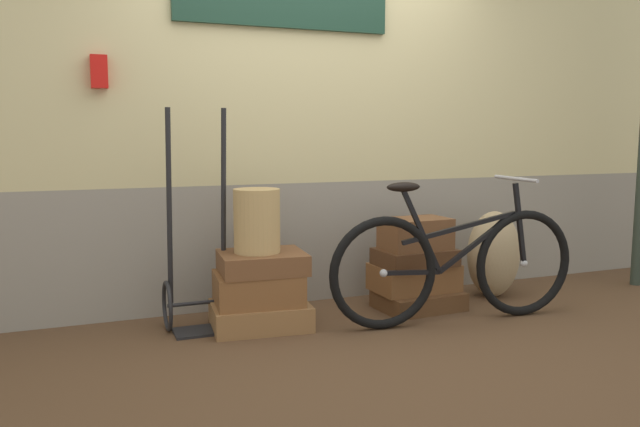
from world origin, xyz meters
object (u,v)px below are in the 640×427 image
(suitcase_2, at_px, (262,262))
(burlap_sack, at_px, (494,254))
(suitcase_0, at_px, (260,315))
(wicker_basket, at_px, (257,221))
(luggage_trolley, at_px, (199,280))
(suitcase_6, at_px, (416,234))
(suitcase_1, at_px, (258,288))
(suitcase_3, at_px, (418,300))
(bicycle, at_px, (456,265))
(suitcase_5, at_px, (415,257))
(suitcase_4, at_px, (414,277))

(suitcase_2, distance_m, burlap_sack, 1.82)
(suitcase_0, xyz_separation_m, wicker_basket, (-0.01, 0.03, 0.60))
(luggage_trolley, bearing_deg, suitcase_0, -20.31)
(suitcase_6, height_order, luggage_trolley, luggage_trolley)
(suitcase_1, relative_size, suitcase_6, 1.17)
(suitcase_2, xyz_separation_m, suitcase_3, (1.13, -0.01, -0.35))
(bicycle, bearing_deg, suitcase_0, 163.67)
(suitcase_3, distance_m, bicycle, 0.48)
(suitcase_5, bearing_deg, suitcase_4, 63.32)
(burlap_sack, bearing_deg, wicker_basket, -177.97)
(luggage_trolley, bearing_deg, suitcase_1, -19.70)
(suitcase_2, bearing_deg, wicker_basket, 160.41)
(suitcase_5, relative_size, wicker_basket, 1.31)
(suitcase_0, distance_m, suitcase_3, 1.15)
(suitcase_0, distance_m, suitcase_6, 1.21)
(bicycle, bearing_deg, suitcase_1, 163.45)
(suitcase_0, xyz_separation_m, burlap_sack, (1.84, 0.09, 0.25))
(suitcase_5, distance_m, wicker_basket, 1.17)
(suitcase_4, relative_size, suitcase_6, 1.27)
(suitcase_0, height_order, suitcase_5, suitcase_5)
(burlap_sack, bearing_deg, suitcase_4, -176.64)
(suitcase_6, distance_m, wicker_basket, 1.14)
(suitcase_5, distance_m, suitcase_6, 0.16)
(suitcase_6, height_order, burlap_sack, burlap_sack)
(suitcase_1, bearing_deg, suitcase_2, 16.42)
(luggage_trolley, xyz_separation_m, bicycle, (1.56, -0.49, 0.07))
(suitcase_0, distance_m, luggage_trolley, 0.44)
(suitcase_5, bearing_deg, burlap_sack, 2.87)
(suitcase_0, height_order, suitcase_4, suitcase_4)
(suitcase_3, bearing_deg, suitcase_2, 176.31)
(suitcase_3, relative_size, bicycle, 0.32)
(suitcase_0, height_order, suitcase_6, suitcase_6)
(suitcase_4, distance_m, wicker_basket, 1.23)
(suitcase_0, height_order, suitcase_3, suitcase_0)
(suitcase_6, distance_m, bicycle, 0.41)
(suitcase_2, distance_m, suitcase_5, 1.11)
(suitcase_4, bearing_deg, suitcase_2, -179.93)
(suitcase_4, bearing_deg, suitcase_6, -115.24)
(suitcase_0, relative_size, bicycle, 0.35)
(luggage_trolley, relative_size, bicycle, 0.80)
(suitcase_6, bearing_deg, suitcase_4, 64.29)
(suitcase_4, xyz_separation_m, burlap_sack, (0.70, 0.04, 0.11))
(burlap_sack, bearing_deg, suitcase_5, -174.38)
(suitcase_4, bearing_deg, luggage_trolley, 175.05)
(suitcase_1, bearing_deg, burlap_sack, 8.41)
(suitcase_5, bearing_deg, suitcase_1, 177.91)
(suitcase_4, height_order, suitcase_6, suitcase_6)
(suitcase_6, bearing_deg, suitcase_1, 178.15)
(suitcase_1, xyz_separation_m, wicker_basket, (0.00, 0.02, 0.43))
(wicker_basket, bearing_deg, burlap_sack, 2.03)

